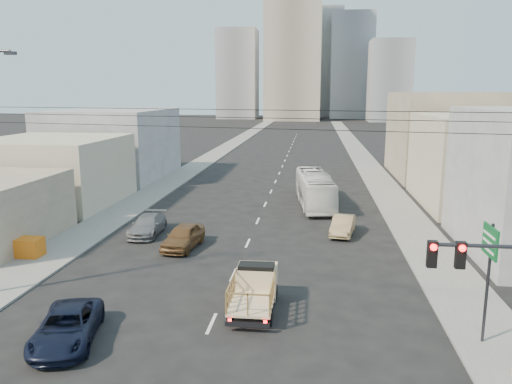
% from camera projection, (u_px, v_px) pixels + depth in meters
% --- Properties ---
extents(ground, '(420.00, 420.00, 0.00)m').
position_uv_depth(ground, '(201.00, 346.00, 19.91)').
color(ground, black).
rests_on(ground, ground).
extents(sidewalk_left, '(3.50, 180.00, 0.12)m').
position_uv_depth(sidewalk_left, '(224.00, 149.00, 89.42)').
color(sidewalk_left, slate).
rests_on(sidewalk_left, ground).
extents(sidewalk_right, '(3.50, 180.00, 0.12)m').
position_uv_depth(sidewalk_right, '(357.00, 151.00, 86.75)').
color(sidewalk_right, slate).
rests_on(sidewalk_right, ground).
extents(lane_dashes, '(0.15, 104.00, 0.01)m').
position_uv_depth(lane_dashes, '(284.00, 163.00, 71.54)').
color(lane_dashes, silver).
rests_on(lane_dashes, ground).
extents(flatbed_pickup, '(1.95, 4.41, 1.90)m').
position_uv_depth(flatbed_pickup, '(254.00, 287.00, 23.14)').
color(flatbed_pickup, beige).
rests_on(flatbed_pickup, ground).
extents(navy_pickup, '(3.29, 5.23, 1.35)m').
position_uv_depth(navy_pickup, '(67.00, 327.00, 20.09)').
color(navy_pickup, black).
rests_on(navy_pickup, ground).
extents(city_bus, '(3.77, 11.02, 3.01)m').
position_uv_depth(city_bus, '(315.00, 189.00, 44.53)').
color(city_bus, silver).
rests_on(city_bus, ground).
extents(sedan_brown, '(2.29, 4.67, 1.53)m').
position_uv_depth(sedan_brown, '(183.00, 236.00, 32.39)').
color(sedan_brown, brown).
rests_on(sedan_brown, ground).
extents(sedan_tan, '(2.10, 4.27, 1.35)m').
position_uv_depth(sedan_tan, '(343.00, 225.00, 35.52)').
color(sedan_tan, '#988159').
rests_on(sedan_tan, ground).
extents(sedan_grey, '(2.03, 4.75, 1.37)m').
position_uv_depth(sedan_grey, '(148.00, 225.00, 35.47)').
color(sedan_grey, slate).
rests_on(sedan_grey, ground).
extents(traffic_signal, '(3.23, 0.35, 6.00)m').
position_uv_depth(traffic_signal, '(499.00, 297.00, 14.58)').
color(traffic_signal, '#2D2D33').
rests_on(traffic_signal, ground).
extents(green_sign, '(0.18, 1.60, 5.00)m').
position_uv_depth(green_sign, '(489.00, 255.00, 19.37)').
color(green_sign, '#2D2D33').
rests_on(green_sign, ground).
extents(overhead_wires, '(23.01, 5.02, 0.72)m').
position_uv_depth(overhead_wires, '(205.00, 118.00, 19.62)').
color(overhead_wires, black).
rests_on(overhead_wires, ground).
extents(crate_stack, '(1.80, 1.20, 1.14)m').
position_uv_depth(crate_stack, '(27.00, 247.00, 30.42)').
color(crate_stack, orange).
rests_on(crate_stack, sidewalk_left).
extents(bldg_right_mid, '(11.00, 14.00, 8.00)m').
position_uv_depth(bldg_right_mid, '(486.00, 161.00, 44.18)').
color(bldg_right_mid, '#B2AC8F').
rests_on(bldg_right_mid, ground).
extents(bldg_right_far, '(12.00, 16.00, 10.00)m').
position_uv_depth(bldg_right_far, '(447.00, 135.00, 59.52)').
color(bldg_right_far, gray).
rests_on(bldg_right_far, ground).
extents(bldg_left_mid, '(11.00, 12.00, 6.00)m').
position_uv_depth(bldg_left_mid, '(53.00, 171.00, 44.87)').
color(bldg_left_mid, '#B2AC8F').
rests_on(bldg_left_mid, ground).
extents(bldg_left_far, '(12.00, 16.00, 8.00)m').
position_uv_depth(bldg_left_far, '(113.00, 144.00, 59.34)').
color(bldg_left_far, gray).
rests_on(bldg_left_far, ground).
extents(high_rise_tower, '(20.00, 20.00, 60.00)m').
position_uv_depth(high_rise_tower, '(294.00, 36.00, 180.11)').
color(high_rise_tower, gray).
rests_on(high_rise_tower, ground).
extents(midrise_ne, '(16.00, 16.00, 40.00)m').
position_uv_depth(midrise_ne, '(351.00, 67.00, 194.17)').
color(midrise_ne, gray).
rests_on(midrise_ne, ground).
extents(midrise_nw, '(15.00, 15.00, 34.00)m').
position_uv_depth(midrise_nw, '(238.00, 75.00, 194.90)').
color(midrise_nw, gray).
rests_on(midrise_nw, ground).
extents(midrise_back, '(18.00, 18.00, 44.00)m').
position_uv_depth(midrise_back, '(320.00, 64.00, 209.76)').
color(midrise_back, gray).
rests_on(midrise_back, ground).
extents(midrise_east, '(14.00, 14.00, 28.00)m').
position_uv_depth(midrise_east, '(389.00, 81.00, 174.49)').
color(midrise_east, gray).
rests_on(midrise_east, ground).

